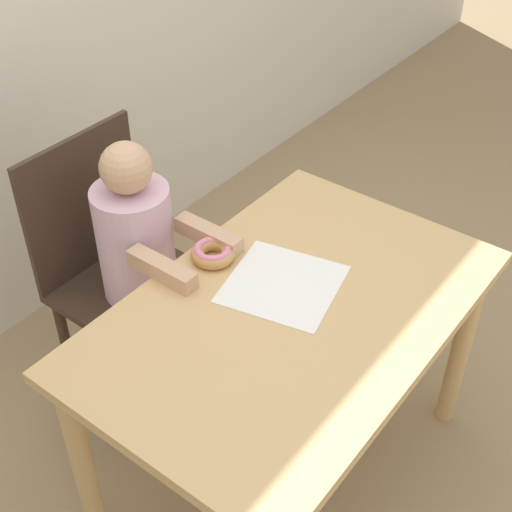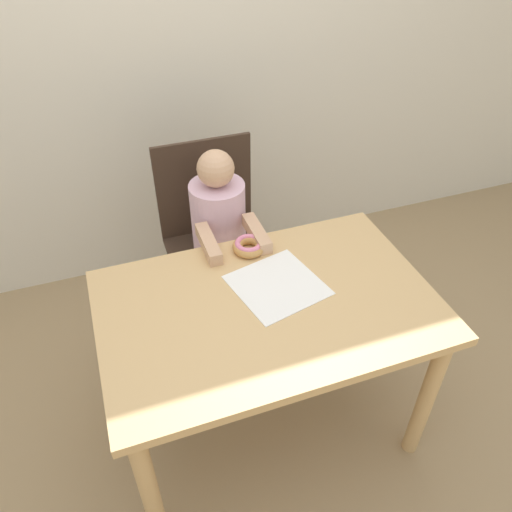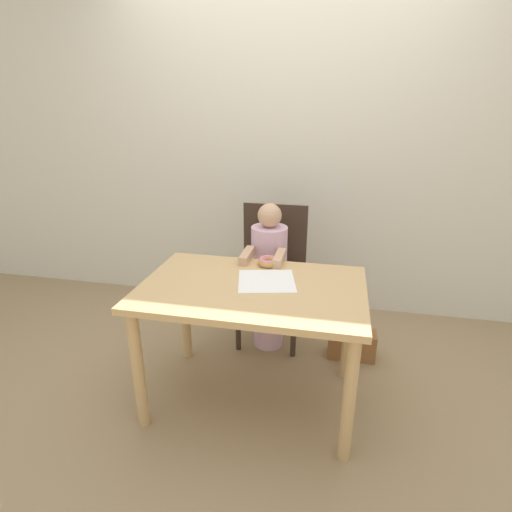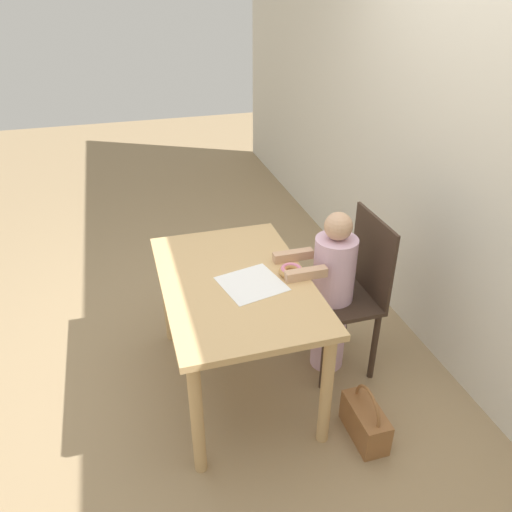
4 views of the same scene
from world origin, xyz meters
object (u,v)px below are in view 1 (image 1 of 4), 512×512
at_px(child_figure, 142,284).
at_px(handbag, 258,289).
at_px(donut, 213,252).
at_px(chair, 117,270).

relative_size(child_figure, handbag, 3.22).
xyz_separation_m(child_figure, donut, (0.04, -0.26, 0.22)).
distance_m(child_figure, donut, 0.35).
bearing_deg(child_figure, handbag, -2.96).
distance_m(child_figure, handbag, 0.69).
bearing_deg(handbag, chair, 165.56).
xyz_separation_m(child_figure, handbag, (0.57, -0.03, -0.40)).
xyz_separation_m(chair, donut, (0.04, -0.38, 0.23)).
distance_m(donut, handbag, 0.85).
relative_size(child_figure, donut, 7.93).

